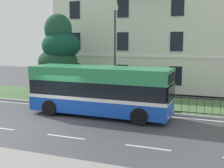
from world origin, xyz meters
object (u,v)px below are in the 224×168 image
object	(u,v)px
evergreen_tree	(60,59)
single_decker_bus	(100,90)
litter_bin	(160,102)
street_lamp_post	(115,48)
georgian_townhouse	(160,28)

from	to	relation	value
evergreen_tree	single_decker_bus	distance (m)	7.79
single_decker_bus	litter_bin	size ratio (longest dim) A/B	8.34
street_lamp_post	litter_bin	bearing A→B (deg)	-10.91
street_lamp_post	litter_bin	world-z (taller)	street_lamp_post
evergreen_tree	street_lamp_post	xyz separation A→B (m)	(5.58, -2.06, 1.03)
evergreen_tree	litter_bin	distance (m)	9.56
single_decker_bus	street_lamp_post	world-z (taller)	street_lamp_post
single_decker_bus	georgian_townhouse	bearing A→B (deg)	86.39
georgian_townhouse	street_lamp_post	distance (m)	9.81
georgian_townhouse	single_decker_bus	size ratio (longest dim) A/B	2.16
single_decker_bus	litter_bin	xyz separation A→B (m)	(3.14, 2.38, -0.92)
evergreen_tree	georgian_townhouse	bearing A→B (deg)	48.46
litter_bin	evergreen_tree	bearing A→B (deg)	163.09
street_lamp_post	evergreen_tree	bearing A→B (deg)	159.70
georgian_townhouse	street_lamp_post	world-z (taller)	georgian_townhouse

